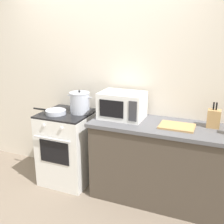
{
  "coord_description": "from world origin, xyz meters",
  "views": [
    {
      "loc": [
        1.38,
        -2.12,
        1.91
      ],
      "look_at": [
        0.26,
        0.6,
        1.0
      ],
      "focal_mm": 43.51,
      "sensor_mm": 36.0,
      "label": 1
    }
  ],
  "objects_px": {
    "microwave": "(122,105)",
    "cutting_board": "(177,126)",
    "stock_pot": "(80,103)",
    "knife_block": "(214,118)",
    "stove": "(68,147)",
    "frying_pan": "(55,112)"
  },
  "relations": [
    {
      "from": "stock_pot",
      "to": "microwave",
      "type": "xyz_separation_m",
      "value": [
        0.55,
        0.01,
        0.02
      ]
    },
    {
      "from": "stock_pot",
      "to": "cutting_board",
      "type": "bearing_deg",
      "value": -3.15
    },
    {
      "from": "stove",
      "to": "stock_pot",
      "type": "distance_m",
      "value": 0.61
    },
    {
      "from": "frying_pan",
      "to": "microwave",
      "type": "relative_size",
      "value": 0.89
    },
    {
      "from": "frying_pan",
      "to": "stove",
      "type": "bearing_deg",
      "value": 43.83
    },
    {
      "from": "stove",
      "to": "cutting_board",
      "type": "height_order",
      "value": "cutting_board"
    },
    {
      "from": "stock_pot",
      "to": "knife_block",
      "type": "height_order",
      "value": "stock_pot"
    },
    {
      "from": "microwave",
      "to": "stock_pot",
      "type": "bearing_deg",
      "value": -178.66
    },
    {
      "from": "microwave",
      "to": "knife_block",
      "type": "xyz_separation_m",
      "value": [
        0.99,
        0.06,
        -0.05
      ]
    },
    {
      "from": "stove",
      "to": "microwave",
      "type": "height_order",
      "value": "microwave"
    },
    {
      "from": "frying_pan",
      "to": "cutting_board",
      "type": "xyz_separation_m",
      "value": [
        1.44,
        0.09,
        -0.02
      ]
    },
    {
      "from": "stove",
      "to": "microwave",
      "type": "xyz_separation_m",
      "value": [
        0.7,
        0.08,
        0.61
      ]
    },
    {
      "from": "stove",
      "to": "knife_block",
      "type": "bearing_deg",
      "value": 4.77
    },
    {
      "from": "stock_pot",
      "to": "cutting_board",
      "type": "height_order",
      "value": "stock_pot"
    },
    {
      "from": "stock_pot",
      "to": "knife_block",
      "type": "distance_m",
      "value": 1.54
    },
    {
      "from": "microwave",
      "to": "cutting_board",
      "type": "distance_m",
      "value": 0.66
    },
    {
      "from": "cutting_board",
      "to": "stock_pot",
      "type": "bearing_deg",
      "value": 176.85
    },
    {
      "from": "microwave",
      "to": "knife_block",
      "type": "bearing_deg",
      "value": 3.59
    },
    {
      "from": "stock_pot",
      "to": "knife_block",
      "type": "xyz_separation_m",
      "value": [
        1.53,
        0.07,
        -0.03
      ]
    },
    {
      "from": "stock_pot",
      "to": "knife_block",
      "type": "relative_size",
      "value": 1.22
    },
    {
      "from": "microwave",
      "to": "frying_pan",
      "type": "bearing_deg",
      "value": -167.96
    },
    {
      "from": "stove",
      "to": "frying_pan",
      "type": "relative_size",
      "value": 2.06
    }
  ]
}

